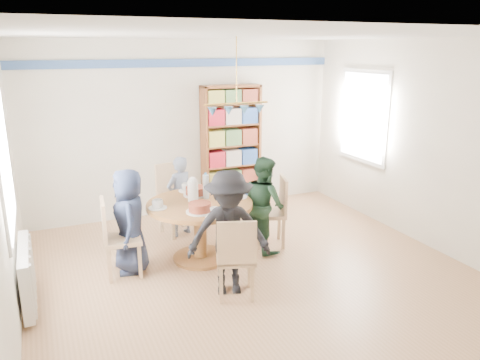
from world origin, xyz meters
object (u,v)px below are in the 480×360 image
radiator (27,275)px  chair_right (275,208)px  person_right (264,204)px  chair_near (236,255)px  person_far (180,196)px  person_near (229,233)px  dining_table (200,217)px  chair_left (115,234)px  chair_far (174,195)px  bookshelf (231,149)px  person_left (130,221)px

radiator → chair_right: size_ratio=1.07×
chair_right → person_right: person_right is taller
chair_near → chair_right: bearing=46.7°
chair_right → chair_near: (-1.04, -1.10, -0.01)m
person_far → person_near: size_ratio=0.83×
dining_table → person_near: size_ratio=0.95×
dining_table → person_right: (0.86, -0.04, 0.07)m
radiator → chair_left: 1.01m
chair_right → chair_far: chair_far is taller
person_far → chair_far: bearing=-97.7°
person_right → bookshelf: size_ratio=0.62×
chair_left → person_far: person_far is taller
dining_table → radiator: bearing=-170.2°
chair_left → bookshelf: bookshelf is taller
radiator → chair_left: chair_left is taller
chair_right → person_near: 1.42m
dining_table → person_far: bearing=89.8°
chair_left → person_far: (1.04, 0.91, 0.06)m
person_left → bookshelf: (1.98, 1.66, 0.36)m
chair_left → chair_right: size_ratio=1.00×
chair_left → person_near: size_ratio=0.68×
person_left → person_near: size_ratio=0.91×
chair_left → person_right: 1.90m
chair_left → chair_far: size_ratio=0.93×
dining_table → chair_left: chair_left is taller
person_left → radiator: bearing=-63.7°
radiator → bookshelf: bookshelf is taller
person_far → person_near: person_near is taller
bookshelf → chair_right: bearing=-92.2°
chair_right → radiator: bearing=-172.9°
chair_right → person_near: size_ratio=0.69×
chair_left → person_near: person_near is taller
chair_far → bookshelf: bookshelf is taller
chair_right → person_near: bearing=-138.4°
chair_near → bookshelf: size_ratio=0.45×
dining_table → person_left: bearing=177.5°
chair_near → person_left: 1.42m
chair_right → person_far: size_ratio=0.82×
dining_table → person_left: size_ratio=1.04×
chair_far → person_far: person_far is taller
chair_near → radiator: bearing=160.1°
chair_right → person_left: person_left is taller
chair_near → person_left: person_left is taller
radiator → chair_right: chair_right is taller
person_left → person_near: 1.28m
dining_table → person_left: 0.86m
chair_far → chair_near: bearing=-88.4°
person_left → dining_table: bearing=95.2°
chair_left → bookshelf: 2.81m
dining_table → chair_far: size_ratio=1.29×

